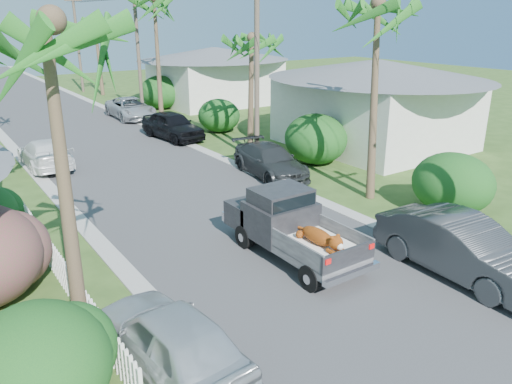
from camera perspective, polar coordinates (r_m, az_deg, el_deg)
ground at (r=13.28m, az=12.53°, el=-13.18°), size 120.00×120.00×0.00m
road at (r=34.20m, az=-19.57°, el=6.48°), size 8.00×100.00×0.02m
curb_left at (r=33.39m, az=-26.66°, el=5.26°), size 0.60×100.00×0.06m
curb_right at (r=35.51m, az=-12.87°, el=7.60°), size 0.60×100.00×0.06m
pickup_truck at (r=15.48m, az=3.46°, el=-3.56°), size 1.98×5.12×2.06m
parked_car_rn at (r=15.40m, az=22.44°, el=-5.90°), size 1.98×5.21×1.70m
parked_car_rm at (r=23.15m, az=1.61°, el=3.54°), size 2.53×5.04×1.40m
parked_car_rf at (r=30.69m, az=-9.52°, el=7.50°), size 2.48×5.01×1.64m
parked_car_rd at (r=37.67m, az=-14.14°, el=9.25°), size 2.57×5.33×1.46m
parked_car_ln at (r=10.91m, az=-9.72°, el=-16.24°), size 2.17×4.53×1.49m
parked_car_lf at (r=26.55m, az=-22.97°, el=4.05°), size 1.96×4.78×1.38m
palm_l_a at (r=10.62m, az=-23.24°, el=17.29°), size 4.40×4.40×8.20m
palm_r_a at (r=19.94m, az=14.17°, el=19.98°), size 4.40×4.40×8.70m
palm_r_b at (r=27.01m, az=-0.61°, el=17.14°), size 4.40×4.40×7.20m
palm_r_d at (r=49.69m, az=-17.95°, el=18.25°), size 4.40×4.40×8.00m
shrub_l_a at (r=10.33m, az=-23.59°, el=-17.68°), size 2.60×2.86×2.20m
shrub_r_a at (r=20.04m, az=21.55°, el=0.92°), size 2.80×3.08×2.30m
shrub_r_b at (r=25.23m, az=6.83°, el=6.04°), size 3.00×3.30×2.50m
shrub_r_c at (r=32.27m, az=-4.26°, el=8.71°), size 2.60×2.86×2.10m
shrub_r_d at (r=41.25m, az=-10.87°, el=11.14°), size 3.20×3.52×2.60m
picket_fence at (r=14.67m, az=-21.25°, el=-8.55°), size 0.10×11.00×1.00m
house_right_near at (r=29.33m, az=13.39°, el=9.48°), size 8.00×9.00×4.80m
house_right_far at (r=43.39m, az=-4.77°, el=12.90°), size 9.00×8.00×4.60m
utility_pole_b at (r=24.89m, az=0.09°, el=13.82°), size 1.60×0.26×9.00m
utility_pole_c at (r=38.15m, az=-13.31°, el=15.31°), size 1.60×0.26×9.00m
utility_pole_d at (r=52.36m, az=-19.69°, el=15.73°), size 1.60×0.26×9.00m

